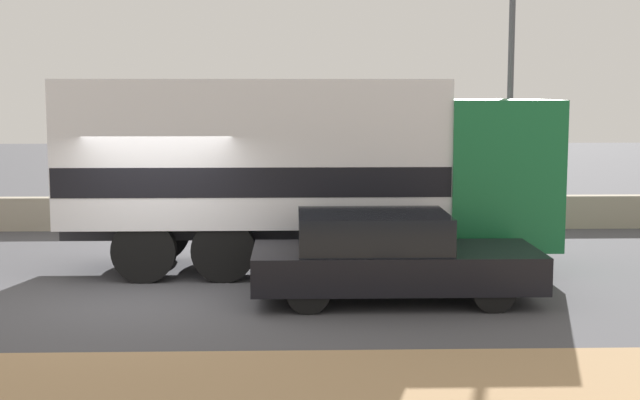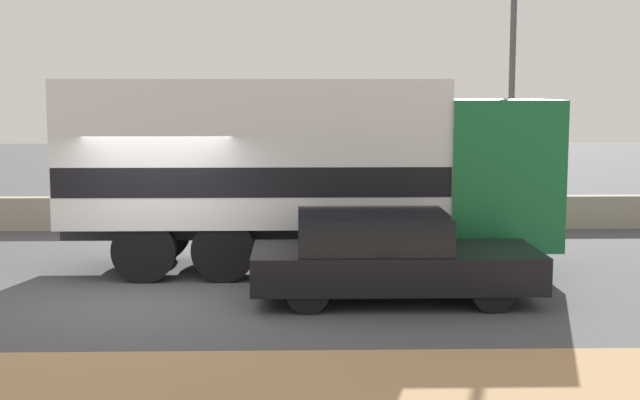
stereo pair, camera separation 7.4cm
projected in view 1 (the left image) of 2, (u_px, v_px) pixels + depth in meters
The scene contains 5 objects.
ground_plane at pixel (149, 300), 13.94m from camera, with size 80.00×80.00×0.00m, color #47474C.
stone_wall_backdrop at pixel (197, 213), 20.83m from camera, with size 60.00×0.35×0.77m.
street_lamp at pixel (511, 63), 20.04m from camera, with size 0.56×0.28×6.64m.
box_truck at pixel (303, 163), 16.04m from camera, with size 8.68×2.47×3.44m.
car_hatchback at pixel (389, 257), 13.82m from camera, with size 4.42×1.80×1.38m.
Camera 1 is at (2.27, -13.71, 3.29)m, focal length 50.00 mm.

